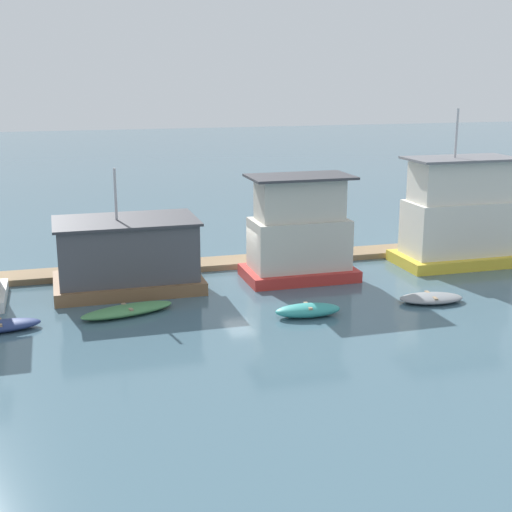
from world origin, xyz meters
TOP-DOWN VIEW (x-y plane):
  - ground_plane at (0.00, 0.00)m, footprint 200.00×200.00m
  - dock_walkway at (0.00, 2.75)m, footprint 51.00×1.88m
  - houseboat_brown at (-5.95, -0.07)m, footprint 6.74×4.18m
  - houseboat_red at (2.31, -0.56)m, footprint 5.37×3.23m
  - houseboat_yellow at (11.19, -0.20)m, footprint 6.28×3.52m
  - dinghy_navy at (-11.38, -4.37)m, footprint 3.19×1.42m
  - dinghy_green at (-6.38, -3.79)m, footprint 4.19×2.23m
  - dinghy_teal at (0.78, -6.08)m, footprint 2.83×1.26m
  - dinghy_grey at (6.66, -5.77)m, footprint 3.02×1.84m
  - mooring_post_centre at (10.60, 1.57)m, footprint 0.28×0.28m

SIDE VIEW (x-z plane):
  - ground_plane at x=0.00m, z-range 0.00..0.00m
  - dock_walkway at x=0.00m, z-range 0.00..0.30m
  - dinghy_grey at x=6.66m, z-range 0.00..0.37m
  - dinghy_green at x=-6.38m, z-range 0.00..0.40m
  - dinghy_navy at x=-11.38m, z-range 0.00..0.42m
  - dinghy_teal at x=0.78m, z-range 0.00..0.55m
  - mooring_post_centre at x=10.60m, z-range 0.00..1.72m
  - houseboat_brown at x=-5.95m, z-range -1.23..4.45m
  - houseboat_red at x=2.31m, z-range -0.31..4.77m
  - houseboat_yellow at x=11.19m, z-range -1.52..6.57m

